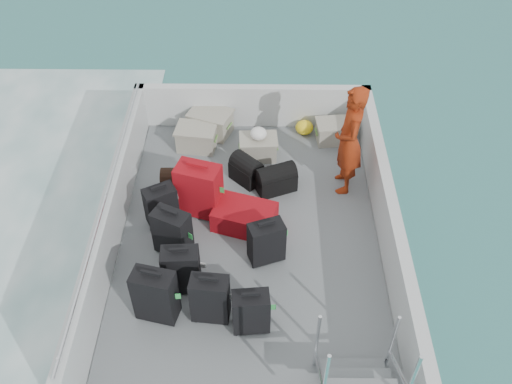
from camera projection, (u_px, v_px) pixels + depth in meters
ground at (250, 267)px, 7.81m from camera, size 160.00×160.00×0.00m
ferry_hull at (250, 253)px, 7.60m from camera, size 3.60×5.00×0.60m
deck at (250, 238)px, 7.39m from camera, size 3.30×4.70×0.02m
deck_fittings at (278, 237)px, 6.89m from camera, size 3.60×5.00×0.90m
suitcase_0 at (155, 296)px, 6.28m from camera, size 0.51×0.36×0.71m
suitcase_1 at (172, 233)px, 6.98m from camera, size 0.51×0.42×0.67m
suitcase_2 at (161, 206)px, 7.38m from camera, size 0.47×0.41×0.59m
suitcase_3 at (210, 299)px, 6.29m from camera, size 0.44×0.28×0.64m
suitcase_4 at (181, 270)px, 6.59m from camera, size 0.44×0.28×0.64m
suitcase_5 at (199, 190)px, 7.45m from camera, size 0.64×0.49×0.77m
suitcase_6 at (251, 312)px, 6.22m from camera, size 0.43×0.28×0.57m
suitcase_7 at (266, 243)px, 6.92m from camera, size 0.48×0.38×0.60m
suitcase_8 at (245, 217)px, 7.43m from camera, size 0.90×0.72×0.31m
duffel_0 at (182, 184)px, 7.87m from camera, size 0.54×0.31×0.32m
duffel_1 at (246, 171)px, 8.06m from camera, size 0.52×0.52×0.32m
duffel_2 at (276, 181)px, 7.92m from camera, size 0.61×0.48×0.32m
crate_0 at (197, 139)px, 8.59m from camera, size 0.61×0.46×0.34m
crate_1 at (211, 123)px, 8.85m from camera, size 0.70×0.60×0.36m
crate_2 at (258, 148)px, 8.44m from camera, size 0.54×0.39×0.31m
crate_3 at (334, 132)px, 8.72m from camera, size 0.55×0.41×0.31m
yellow_bag at (304, 127)px, 8.88m from camera, size 0.28×0.26×0.22m
white_bag at (258, 135)px, 8.27m from camera, size 0.24×0.24×0.18m
passenger at (349, 141)px, 7.53m from camera, size 0.39×0.60×1.62m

